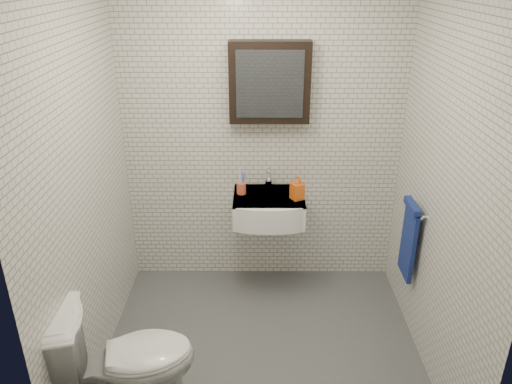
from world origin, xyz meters
TOP-DOWN VIEW (x-y plane):
  - ground at (0.00, 0.00)m, footprint 2.20×2.00m
  - room_shell at (0.00, 0.00)m, footprint 2.22×2.02m
  - washbasin at (0.05, 0.73)m, footprint 0.55×0.50m
  - faucet at (0.05, 0.93)m, footprint 0.06×0.20m
  - mirror_cabinet at (0.05, 0.93)m, footprint 0.60×0.15m
  - towel_rail at (1.04, 0.35)m, footprint 0.09×0.30m
  - toothbrush_cup at (-0.16, 0.81)m, footprint 0.09×0.09m
  - soap_bottle at (0.27, 0.71)m, footprint 0.12×0.12m
  - toilet at (-0.80, -0.54)m, footprint 0.88×0.63m

SIDE VIEW (x-z plane):
  - ground at x=0.00m, z-range 0.00..0.01m
  - toilet at x=-0.80m, z-range 0.00..0.81m
  - towel_rail at x=1.04m, z-range 0.43..1.01m
  - washbasin at x=0.05m, z-range 0.66..0.86m
  - toothbrush_cup at x=-0.16m, z-range 0.80..1.00m
  - faucet at x=0.05m, z-range 0.84..0.99m
  - soap_bottle at x=0.27m, z-range 0.85..1.04m
  - room_shell at x=0.00m, z-range 0.21..2.72m
  - mirror_cabinet at x=0.05m, z-range 1.40..2.00m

